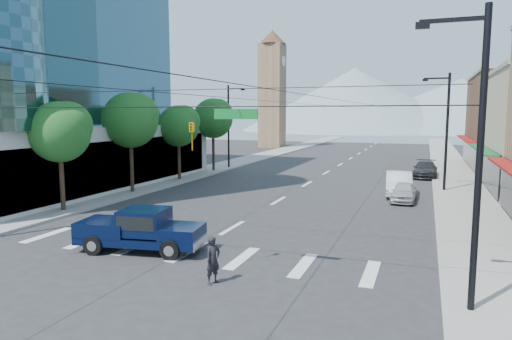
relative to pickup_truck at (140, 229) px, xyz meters
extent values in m
plane|color=#28282B|center=(2.16, -0.93, -0.98)|extent=(160.00, 160.00, 0.00)
cube|color=gray|center=(-9.84, 39.07, -0.90)|extent=(4.00, 120.00, 0.15)
cube|color=gray|center=(14.16, 39.07, -0.90)|extent=(4.00, 120.00, 0.15)
cube|color=#8C6B4C|center=(-14.34, 61.07, 8.02)|extent=(4.00, 4.00, 18.00)
cone|color=brown|center=(-14.34, 61.07, 18.22)|extent=(4.80, 4.80, 2.40)
cone|color=gray|center=(-12.84, 149.07, 10.02)|extent=(80.00, 80.00, 22.00)
cone|color=gray|center=(22.16, 159.07, 8.02)|extent=(90.00, 90.00, 18.00)
cylinder|color=black|center=(-9.04, 5.07, 1.30)|extent=(0.28, 0.28, 4.55)
sphere|color=#1B521D|center=(-9.04, 5.07, 3.90)|extent=(3.64, 3.64, 3.64)
sphere|color=#1B521D|center=(-8.64, 5.37, 4.30)|extent=(2.86, 2.86, 2.86)
cylinder|color=black|center=(-9.04, 12.07, 1.58)|extent=(0.28, 0.28, 5.11)
sphere|color=#1B521D|center=(-9.04, 12.07, 4.50)|extent=(4.09, 4.09, 4.09)
sphere|color=#1B521D|center=(-8.64, 12.37, 4.90)|extent=(3.21, 3.21, 3.21)
cylinder|color=black|center=(-9.04, 19.07, 1.30)|extent=(0.28, 0.28, 4.55)
sphere|color=#1B521D|center=(-9.04, 19.07, 3.90)|extent=(3.64, 3.64, 3.64)
sphere|color=#1B521D|center=(-8.64, 19.37, 4.30)|extent=(2.86, 2.86, 2.86)
cylinder|color=black|center=(-9.04, 26.07, 1.58)|extent=(0.28, 0.28, 5.11)
sphere|color=#1B521D|center=(-9.04, 26.07, 4.50)|extent=(4.09, 4.09, 4.09)
sphere|color=#1B521D|center=(-8.64, 26.37, 4.90)|extent=(3.21, 3.21, 3.21)
cylinder|color=black|center=(12.96, -1.93, 3.52)|extent=(0.20, 0.20, 9.00)
cylinder|color=black|center=(2.16, -1.93, 5.22)|extent=(21.60, 0.04, 0.04)
imported|color=gold|center=(3.66, -1.93, 4.17)|extent=(0.16, 0.20, 1.00)
cube|color=#0C6626|center=(5.36, -1.93, 4.97)|extent=(1.60, 0.06, 0.35)
cylinder|color=black|center=(-8.64, 29.07, 3.52)|extent=(0.20, 0.20, 9.00)
cube|color=black|center=(-7.74, 29.07, 7.62)|extent=(1.80, 0.12, 0.12)
cube|color=black|center=(-6.94, 29.07, 7.52)|extent=(0.40, 0.25, 0.18)
cylinder|color=black|center=(12.96, 21.07, 3.52)|extent=(0.20, 0.20, 9.00)
cube|color=black|center=(12.06, 21.07, 7.62)|extent=(1.80, 0.12, 0.12)
cube|color=black|center=(11.26, 21.07, 7.52)|extent=(0.40, 0.25, 0.18)
cube|color=black|center=(0.02, 0.00, -0.43)|extent=(5.66, 2.79, 0.34)
cube|color=black|center=(1.92, 0.30, -0.04)|extent=(1.85, 2.10, 0.54)
cube|color=black|center=(0.22, 0.03, 0.36)|extent=(2.13, 2.09, 1.08)
cube|color=black|center=(0.22, 0.03, 0.45)|extent=(1.94, 2.09, 0.59)
cube|color=black|center=(-1.54, -0.24, 0.01)|extent=(2.55, 2.30, 0.64)
cube|color=silver|center=(2.70, 0.43, -0.43)|extent=(0.41, 1.87, 0.34)
cube|color=silver|center=(-2.66, -0.42, -0.43)|extent=(0.41, 1.87, 0.30)
cylinder|color=black|center=(1.87, -0.65, -0.56)|extent=(0.86, 0.42, 0.83)
cylinder|color=black|center=(1.58, 1.20, -0.56)|extent=(0.86, 0.42, 0.83)
cylinder|color=black|center=(-1.54, -1.19, -0.56)|extent=(0.86, 0.42, 0.83)
cylinder|color=black|center=(-1.83, 0.66, -0.56)|extent=(0.86, 0.42, 0.83)
imported|color=black|center=(4.66, -2.39, -0.12)|extent=(0.61, 0.73, 1.71)
imported|color=silver|center=(10.23, 15.80, -0.31)|extent=(1.70, 3.95, 1.33)
imported|color=white|center=(9.76, 18.31, -0.12)|extent=(2.21, 5.30, 1.70)
imported|color=#2B2A2D|center=(11.56, 29.05, -0.22)|extent=(2.23, 5.26, 1.51)
camera|label=1|loc=(11.49, -16.37, 4.99)|focal=32.00mm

